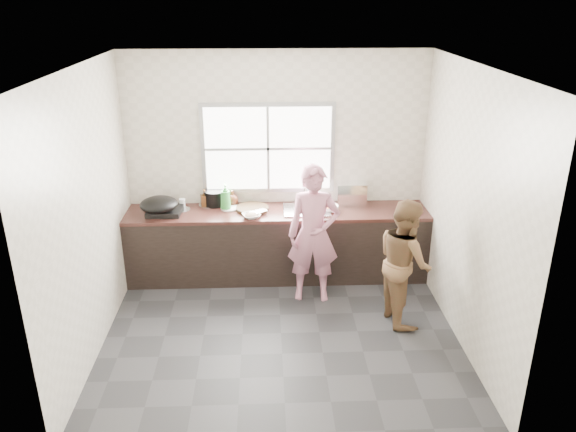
{
  "coord_description": "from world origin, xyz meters",
  "views": [
    {
      "loc": [
        -0.14,
        -4.95,
        3.31
      ],
      "look_at": [
        0.1,
        0.65,
        1.05
      ],
      "focal_mm": 35.0,
      "sensor_mm": 36.0,
      "label": 1
    }
  ],
  "objects_px": {
    "pot_lid_left": "(181,210)",
    "bottle_brown_short": "(232,198)",
    "black_pot": "(214,198)",
    "bowl_held": "(317,214)",
    "bowl_mince": "(251,216)",
    "burner": "(165,210)",
    "dish_rack": "(351,193)",
    "bottle_green": "(225,197)",
    "pot_lid_right": "(209,205)",
    "woman": "(313,239)",
    "person_side": "(405,261)",
    "cutting_board": "(252,209)",
    "bottle_brown_tall": "(205,199)",
    "bowl_crabs": "(329,209)",
    "wok": "(159,204)",
    "glass_jar": "(182,203)",
    "plate_food": "(230,208)"
  },
  "relations": [
    {
      "from": "cutting_board",
      "to": "black_pot",
      "type": "relative_size",
      "value": 1.5
    },
    {
      "from": "woman",
      "to": "person_side",
      "type": "relative_size",
      "value": 1.08
    },
    {
      "from": "black_pot",
      "to": "dish_rack",
      "type": "xyz_separation_m",
      "value": [
        1.68,
        0.0,
        0.04
      ]
    },
    {
      "from": "person_side",
      "to": "cutting_board",
      "type": "xyz_separation_m",
      "value": [
        -1.6,
        1.09,
        0.2
      ]
    },
    {
      "from": "bottle_brown_tall",
      "to": "pot_lid_left",
      "type": "height_order",
      "value": "bottle_brown_tall"
    },
    {
      "from": "dish_rack",
      "to": "pot_lid_left",
      "type": "relative_size",
      "value": 1.64
    },
    {
      "from": "burner",
      "to": "pot_lid_left",
      "type": "xyz_separation_m",
      "value": [
        0.17,
        0.08,
        -0.02
      ]
    },
    {
      "from": "bowl_crabs",
      "to": "bowl_held",
      "type": "xyz_separation_m",
      "value": [
        -0.16,
        -0.18,
        0.0
      ]
    },
    {
      "from": "cutting_board",
      "to": "burner",
      "type": "height_order",
      "value": "burner"
    },
    {
      "from": "bowl_mince",
      "to": "burner",
      "type": "height_order",
      "value": "burner"
    },
    {
      "from": "bottle_green",
      "to": "pot_lid_left",
      "type": "bearing_deg",
      "value": 179.04
    },
    {
      "from": "pot_lid_right",
      "to": "plate_food",
      "type": "bearing_deg",
      "value": -27.68
    },
    {
      "from": "black_pot",
      "to": "pot_lid_left",
      "type": "height_order",
      "value": "black_pot"
    },
    {
      "from": "black_pot",
      "to": "bottle_brown_short",
      "type": "distance_m",
      "value": 0.22
    },
    {
      "from": "bowl_crabs",
      "to": "dish_rack",
      "type": "bearing_deg",
      "value": 40.96
    },
    {
      "from": "pot_lid_left",
      "to": "pot_lid_right",
      "type": "bearing_deg",
      "value": 25.91
    },
    {
      "from": "wok",
      "to": "person_side",
      "type": "bearing_deg",
      "value": -19.46
    },
    {
      "from": "bottle_brown_tall",
      "to": "wok",
      "type": "bearing_deg",
      "value": -149.98
    },
    {
      "from": "burner",
      "to": "pot_lid_right",
      "type": "distance_m",
      "value": 0.55
    },
    {
      "from": "bowl_crabs",
      "to": "bottle_brown_tall",
      "type": "bearing_deg",
      "value": 171.57
    },
    {
      "from": "pot_lid_right",
      "to": "person_side",
      "type": "bearing_deg",
      "value": -30.85
    },
    {
      "from": "woman",
      "to": "bowl_held",
      "type": "bearing_deg",
      "value": 83.74
    },
    {
      "from": "cutting_board",
      "to": "bottle_brown_tall",
      "type": "distance_m",
      "value": 0.6
    },
    {
      "from": "black_pot",
      "to": "bottle_brown_tall",
      "type": "distance_m",
      "value": 0.12
    },
    {
      "from": "wok",
      "to": "glass_jar",
      "type": "bearing_deg",
      "value": 50.14
    },
    {
      "from": "bottle_brown_tall",
      "to": "dish_rack",
      "type": "height_order",
      "value": "dish_rack"
    },
    {
      "from": "person_side",
      "to": "dish_rack",
      "type": "distance_m",
      "value": 1.37
    },
    {
      "from": "wok",
      "to": "woman",
      "type": "bearing_deg",
      "value": -14.36
    },
    {
      "from": "bottle_green",
      "to": "pot_lid_right",
      "type": "distance_m",
      "value": 0.32
    },
    {
      "from": "bowl_crabs",
      "to": "bottle_brown_short",
      "type": "relative_size",
      "value": 1.12
    },
    {
      "from": "black_pot",
      "to": "pot_lid_right",
      "type": "relative_size",
      "value": 1.07
    },
    {
      "from": "wok",
      "to": "pot_lid_left",
      "type": "height_order",
      "value": "wok"
    },
    {
      "from": "bowl_mince",
      "to": "wok",
      "type": "height_order",
      "value": "wok"
    },
    {
      "from": "bottle_green",
      "to": "pot_lid_right",
      "type": "relative_size",
      "value": 1.35
    },
    {
      "from": "glass_jar",
      "to": "person_side",
      "type": "bearing_deg",
      "value": -26.42
    },
    {
      "from": "cutting_board",
      "to": "bowl_mince",
      "type": "relative_size",
      "value": 1.88
    },
    {
      "from": "person_side",
      "to": "black_pot",
      "type": "height_order",
      "value": "person_side"
    },
    {
      "from": "pot_lid_left",
      "to": "bottle_brown_short",
      "type": "bearing_deg",
      "value": 14.25
    },
    {
      "from": "burner",
      "to": "dish_rack",
      "type": "xyz_separation_m",
      "value": [
        2.24,
        0.23,
        0.11
      ]
    },
    {
      "from": "burner",
      "to": "bottle_brown_tall",
      "type": "bearing_deg",
      "value": 22.96
    },
    {
      "from": "bowl_held",
      "to": "bottle_green",
      "type": "relative_size",
      "value": 0.65
    },
    {
      "from": "burner",
      "to": "black_pot",
      "type": "bearing_deg",
      "value": 22.46
    },
    {
      "from": "bottle_brown_short",
      "to": "bowl_mince",
      "type": "bearing_deg",
      "value": -61.33
    },
    {
      "from": "bowl_held",
      "to": "bottle_brown_tall",
      "type": "distance_m",
      "value": 1.39
    },
    {
      "from": "black_pot",
      "to": "burner",
      "type": "relative_size",
      "value": 0.66
    },
    {
      "from": "person_side",
      "to": "cutting_board",
      "type": "bearing_deg",
      "value": 46.57
    },
    {
      "from": "plate_food",
      "to": "burner",
      "type": "distance_m",
      "value": 0.76
    },
    {
      "from": "woman",
      "to": "glass_jar",
      "type": "relative_size",
      "value": 13.94
    },
    {
      "from": "bowl_held",
      "to": "black_pot",
      "type": "xyz_separation_m",
      "value": [
        -1.22,
        0.44,
        0.06
      ]
    },
    {
      "from": "cutting_board",
      "to": "bottle_brown_tall",
      "type": "bearing_deg",
      "value": 165.66
    }
  ]
}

